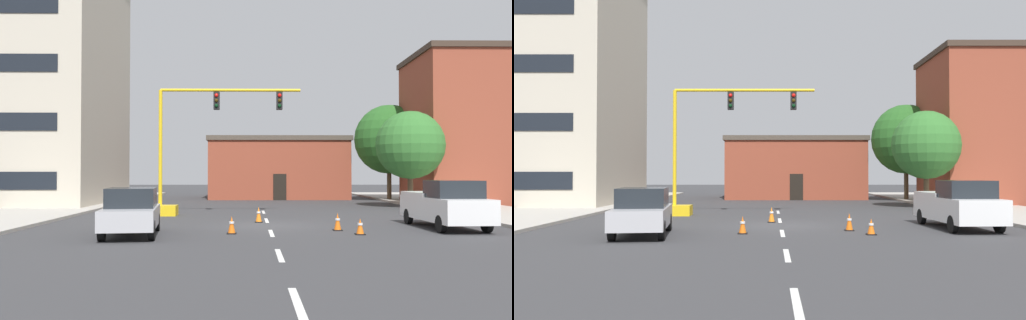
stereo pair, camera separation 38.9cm
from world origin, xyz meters
TOP-DOWN VIEW (x-y plane):
  - ground_plane at (0.00, 0.00)m, footprint 160.00×160.00m
  - sidewalk_left at (-12.96, 8.00)m, footprint 6.00×56.00m
  - sidewalk_right at (12.96, 8.00)m, footprint 6.00×56.00m
  - lane_stripe_seg_0 at (0.00, -14.00)m, footprint 0.16×2.40m
  - lane_stripe_seg_1 at (0.00, -8.50)m, footprint 0.16×2.40m
  - lane_stripe_seg_2 at (0.00, -3.00)m, footprint 0.16×2.40m
  - lane_stripe_seg_3 at (0.00, 2.50)m, footprint 0.16×2.40m
  - lane_stripe_seg_4 at (0.00, 8.00)m, footprint 0.16×2.40m
  - building_tall_left at (-19.11, 16.41)m, footprint 16.37×13.98m
  - building_brick_center at (1.74, 26.42)m, footprint 12.33×9.73m
  - building_row_right at (17.97, 16.42)m, footprint 13.34×8.56m
  - traffic_signal_gantry at (-4.56, 5.55)m, footprint 8.43×1.20m
  - tree_right_far at (10.70, 20.85)m, footprint 5.68×5.68m
  - tree_right_mid at (9.75, 11.82)m, footprint 4.47×4.47m
  - pickup_truck_white at (7.29, -1.22)m, footprint 2.24×5.48m
  - sedan_silver_near_left at (-5.15, -3.71)m, footprint 2.34×4.68m
  - traffic_cone_roadside_a at (-0.40, 1.50)m, footprint 0.36×0.36m
  - traffic_cone_roadside_b at (3.27, -3.53)m, footprint 0.36×0.36m
  - traffic_cone_roadside_c at (2.67, -2.11)m, footprint 0.36×0.36m
  - traffic_cone_roadside_d at (-1.50, -3.21)m, footprint 0.36×0.36m

SIDE VIEW (x-z plane):
  - ground_plane at x=0.00m, z-range 0.00..0.00m
  - lane_stripe_seg_0 at x=0.00m, z-range 0.00..0.01m
  - lane_stripe_seg_1 at x=0.00m, z-range 0.00..0.01m
  - lane_stripe_seg_2 at x=0.00m, z-range 0.00..0.01m
  - lane_stripe_seg_3 at x=0.00m, z-range 0.00..0.01m
  - lane_stripe_seg_4 at x=0.00m, z-range 0.00..0.01m
  - sidewalk_left at x=-12.96m, z-range 0.00..0.14m
  - sidewalk_right at x=12.96m, z-range 0.00..0.14m
  - traffic_cone_roadside_b at x=3.27m, z-range -0.01..0.60m
  - traffic_cone_roadside_d at x=-1.50m, z-range -0.01..0.66m
  - traffic_cone_roadside_c at x=2.67m, z-range -0.01..0.69m
  - traffic_cone_roadside_a at x=-0.40m, z-range -0.01..0.72m
  - sedan_silver_near_left at x=-5.15m, z-range 0.02..1.76m
  - pickup_truck_white at x=7.29m, z-range -0.02..1.97m
  - traffic_signal_gantry at x=-4.56m, z-range -1.21..5.62m
  - building_brick_center at x=1.74m, z-range 0.01..5.45m
  - tree_right_mid at x=9.75m, z-range 0.93..7.29m
  - tree_right_far at x=10.70m, z-range 1.10..8.99m
  - building_row_right at x=17.97m, z-range 0.01..11.13m
  - building_tall_left at x=-19.11m, z-range 0.01..18.38m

